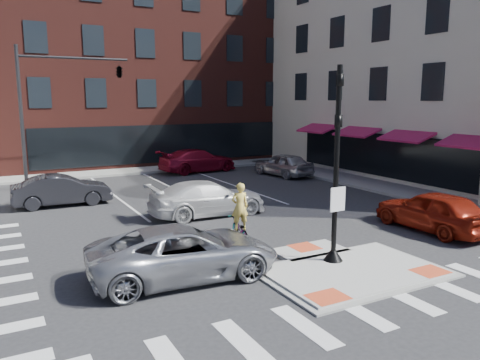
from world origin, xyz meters
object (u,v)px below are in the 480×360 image
bg_car_dark (62,190)px  bg_car_red (198,160)px  red_sedan (433,211)px  cyclist (240,222)px  white_pickup (208,198)px  bg_car_silver (283,164)px  silver_suv (185,252)px

bg_car_dark → bg_car_red: 11.97m
red_sedan → bg_car_dark: bearing=-43.4°
bg_car_red → cyclist: cyclist is taller
white_pickup → bg_car_silver: size_ratio=1.16×
bg_car_dark → bg_car_red: size_ratio=0.81×
bg_car_dark → cyclist: 10.46m
bg_car_dark → bg_car_red: bg_car_red is taller
bg_car_red → bg_car_silver: bearing=-141.3°
silver_suv → white_pickup: 7.37m
white_pickup → silver_suv: bearing=151.6°
silver_suv → cyclist: bearing=-49.2°
red_sedan → silver_suv: bearing=-0.1°
bg_car_silver → bg_car_red: (-4.34, 4.35, 0.04)m
red_sedan → bg_car_red: size_ratio=0.84×
silver_suv → red_sedan: size_ratio=1.16×
red_sedan → cyclist: bearing=-16.9°
bg_car_silver → silver_suv: bearing=39.5°
white_pickup → bg_car_silver: bearing=-49.1°
bg_car_silver → bg_car_red: 6.14m
red_sedan → white_pickup: (-6.72, 6.46, -0.04)m
bg_car_silver → bg_car_red: bg_car_red is taller
bg_car_dark → bg_car_red: bearing=-54.8°
red_sedan → white_pickup: bearing=-43.7°
bg_car_dark → bg_car_silver: bearing=-79.4°
silver_suv → bg_car_dark: silver_suv is taller
red_sedan → cyclist: (-7.36, 2.27, -0.07)m
red_sedan → cyclist: 7.70m
bg_car_red → red_sedan: bearing=-179.5°
white_pickup → bg_car_red: (4.57, 11.72, 0.05)m
red_sedan → cyclist: size_ratio=2.17×
silver_suv → bg_car_dark: bearing=13.1°
white_pickup → cyclist: bearing=172.5°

